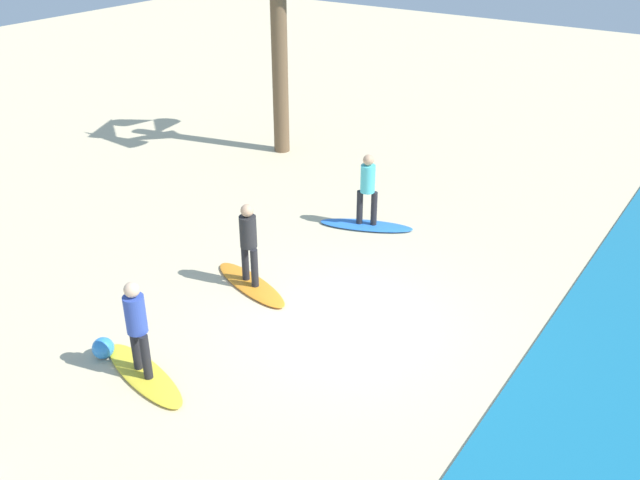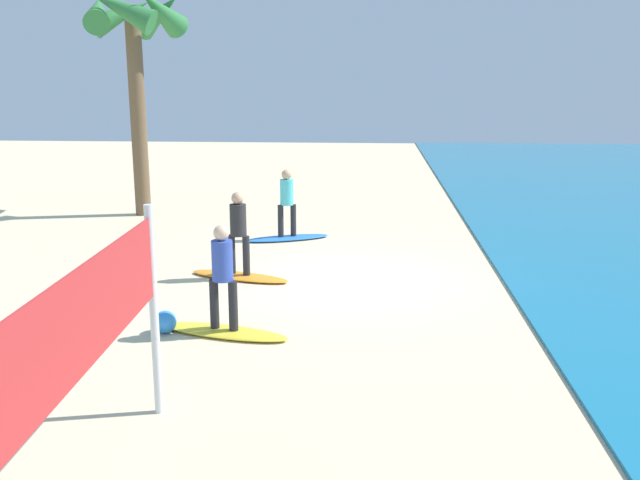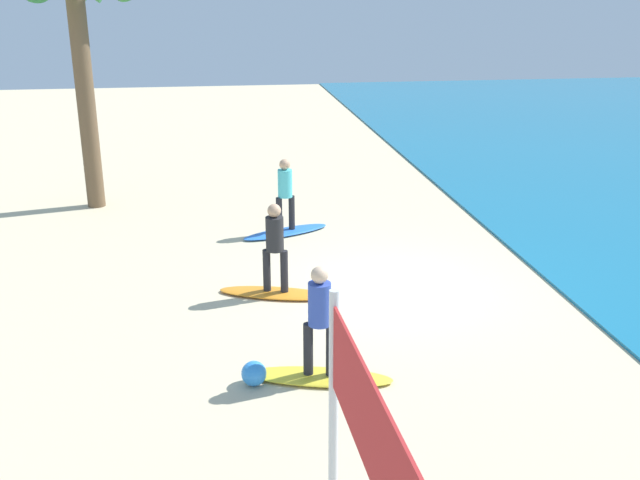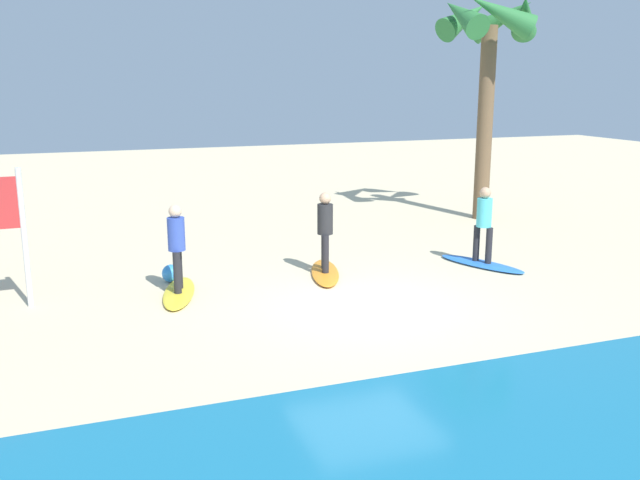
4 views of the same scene
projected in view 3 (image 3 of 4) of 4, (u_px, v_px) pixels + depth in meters
name	position (u px, v px, depth m)	size (l,w,h in m)	color
ground_plane	(392.00, 289.00, 13.46)	(60.00, 60.00, 0.00)	beige
surfboard_blue	(286.00, 232.00, 16.46)	(2.10, 0.56, 0.09)	blue
surfer_blue	(285.00, 190.00, 16.13)	(0.32, 0.44, 1.64)	#232328
surfboard_orange	(276.00, 293.00, 13.16)	(2.10, 0.56, 0.09)	orange
surfer_orange	(275.00, 242.00, 12.84)	(0.32, 0.45, 1.64)	#232328
surfboard_yellow	(320.00, 377.00, 10.33)	(2.10, 0.56, 0.09)	yellow
surfer_yellow	(319.00, 313.00, 10.01)	(0.32, 0.45, 1.64)	#232328
beach_ball	(254.00, 373.00, 10.16)	(0.36, 0.36, 0.36)	#338CE5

